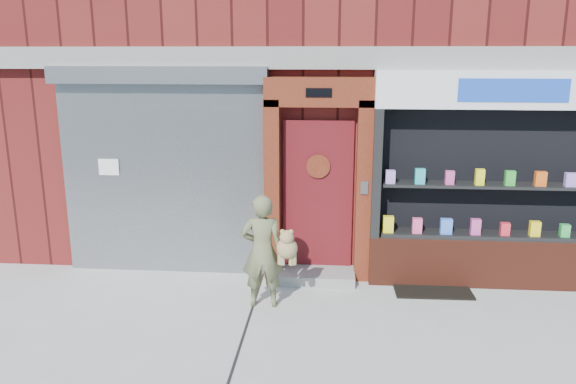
# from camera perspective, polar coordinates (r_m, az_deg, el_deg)

# --- Properties ---
(ground) EXTENTS (80.00, 80.00, 0.00)m
(ground) POSITION_cam_1_polar(r_m,az_deg,el_deg) (6.75, 9.02, -14.72)
(ground) COLOR #9E9E99
(ground) RESTS_ON ground
(building) EXTENTS (12.00, 8.16, 8.00)m
(building) POSITION_cam_1_polar(r_m,az_deg,el_deg) (11.93, 7.59, 17.61)
(building) COLOR #581514
(building) RESTS_ON ground
(shutter_bay) EXTENTS (3.10, 0.30, 3.04)m
(shutter_bay) POSITION_cam_1_polar(r_m,az_deg,el_deg) (8.34, -12.58, 3.27)
(shutter_bay) COLOR gray
(shutter_bay) RESTS_ON ground
(red_door_bay) EXTENTS (1.52, 0.58, 2.90)m
(red_door_bay) POSITION_cam_1_polar(r_m,az_deg,el_deg) (7.96, 3.06, 1.17)
(red_door_bay) COLOR #4B190C
(red_door_bay) RESTS_ON ground
(pharmacy_bay) EXTENTS (3.50, 0.41, 3.00)m
(pharmacy_bay) POSITION_cam_1_polar(r_m,az_deg,el_deg) (8.26, 20.62, 0.14)
(pharmacy_bay) COLOR #592115
(pharmacy_bay) RESTS_ON ground
(woman) EXTENTS (0.74, 0.39, 1.49)m
(woman) POSITION_cam_1_polar(r_m,az_deg,el_deg) (7.23, -2.40, -5.97)
(woman) COLOR #636543
(woman) RESTS_ON ground
(doormat) EXTENTS (1.06, 0.75, 0.03)m
(doormat) POSITION_cam_1_polar(r_m,az_deg,el_deg) (8.24, 14.36, -9.40)
(doormat) COLOR black
(doormat) RESTS_ON ground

